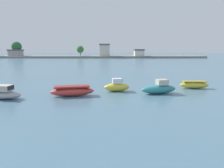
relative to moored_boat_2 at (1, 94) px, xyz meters
The scene contains 6 objects.
moored_boat_2 is the anchor object (origin of this frame).
moored_boat_3 7.55m from the moored_boat_2, ahead, with size 5.12×2.31×1.18m.
moored_boat_4 13.16m from the moored_boat_2, 16.21° to the left, with size 3.37×1.66×1.64m.
moored_boat_5 17.86m from the moored_boat_2, ahead, with size 4.54×2.31×1.72m.
moored_boat_6 23.85m from the moored_boat_2, 13.14° to the left, with size 3.90×1.25×1.02m.
distant_shoreline 85.48m from the moored_boat_2, 92.33° to the left, with size 120.31×9.99×8.56m.
Camera 1 is at (11.21, -7.09, 5.51)m, focal length 31.34 mm.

